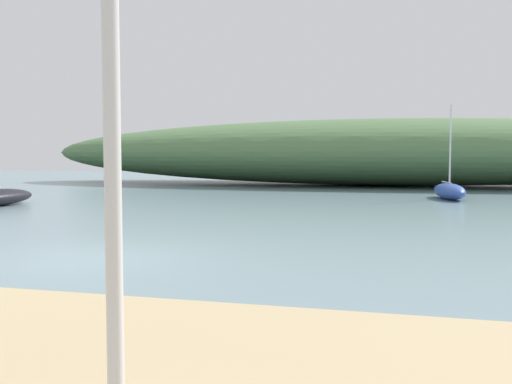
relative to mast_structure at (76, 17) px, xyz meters
name	(u,v)px	position (x,y,z in m)	size (l,w,h in m)	color
ground_plane	(104,258)	(-3.70, 6.82, -3.03)	(120.00, 120.00, 0.00)	gray
distant_hill	(381,152)	(0.64, 37.82, -0.70)	(50.64, 13.36, 4.67)	#517547
mast_structure	(76,17)	(0.00, 0.00, 0.00)	(1.32, 0.49, 3.46)	silver
sailboat_far_right	(449,191)	(4.33, 25.08, -2.64)	(1.79, 4.08, 4.49)	#2D4C9E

